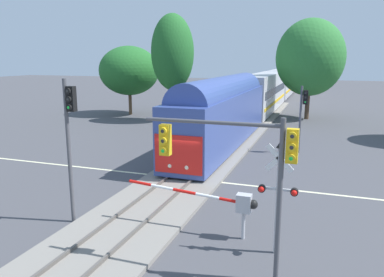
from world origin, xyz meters
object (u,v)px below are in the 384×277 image
object	(u,v)px
traffic_signal_median	(70,129)
crossing_gate_near	(230,202)
pine_left_background	(129,71)
traffic_signal_far_side	(303,109)
commuter_train	(263,91)
elm_centre_background	(310,58)
crossing_signal_mast	(278,187)
traffic_signal_near_right	(239,158)
oak_behind_train	(173,53)

from	to	relation	value
traffic_signal_median	crossing_gate_near	bearing A→B (deg)	7.64
crossing_gate_near	pine_left_background	xyz separation A→B (m)	(-19.44, 28.10, 3.93)
traffic_signal_far_side	commuter_train	bearing A→B (deg)	106.48
commuter_train	traffic_signal_median	size ratio (longest dim) A/B	10.46
crossing_gate_near	traffic_signal_far_side	bearing A→B (deg)	83.25
traffic_signal_median	elm_centre_background	size ratio (longest dim) A/B	0.54
commuter_train	crossing_signal_mast	world-z (taller)	commuter_train
traffic_signal_far_side	traffic_signal_near_right	world-z (taller)	traffic_signal_near_right
traffic_signal_far_side	traffic_signal_near_right	xyz separation A→B (m)	(-0.91, -17.26, 0.60)
oak_behind_train	pine_left_background	world-z (taller)	oak_behind_train
crossing_gate_near	crossing_signal_mast	bearing A→B (deg)	-21.23
traffic_signal_median	oak_behind_train	bearing A→B (deg)	103.00
crossing_gate_near	elm_centre_background	bearing A→B (deg)	87.55
crossing_gate_near	traffic_signal_near_right	bearing A→B (deg)	-71.68
commuter_train	pine_left_background	xyz separation A→B (m)	(-15.28, -6.58, 2.61)
commuter_train	traffic_signal_near_right	distance (m)	37.54
crossing_gate_near	traffic_signal_median	size ratio (longest dim) A/B	0.89
commuter_train	traffic_signal_median	world-z (taller)	traffic_signal_median
crossing_signal_mast	pine_left_background	distance (m)	35.95
commuter_train	pine_left_background	distance (m)	16.85
pine_left_background	elm_centre_background	world-z (taller)	elm_centre_background
crossing_gate_near	traffic_signal_near_right	distance (m)	3.61
traffic_signal_far_side	traffic_signal_near_right	size ratio (longest dim) A/B	0.95
crossing_gate_near	traffic_signal_far_side	xyz separation A→B (m)	(1.75, 14.75, 1.86)
traffic_signal_near_right	oak_behind_train	size ratio (longest dim) A/B	0.45
traffic_signal_far_side	pine_left_background	distance (m)	25.12
traffic_signal_far_side	elm_centre_background	world-z (taller)	elm_centre_background
traffic_signal_median	pine_left_background	xyz separation A→B (m)	(-12.99, 28.96, 1.32)
crossing_signal_mast	elm_centre_background	size ratio (longest dim) A/B	0.37
traffic_signal_near_right	oak_behind_train	bearing A→B (deg)	115.86
traffic_signal_median	traffic_signal_near_right	size ratio (longest dim) A/B	1.17
crossing_signal_mast	traffic_signal_far_side	world-z (taller)	traffic_signal_far_side
elm_centre_background	traffic_signal_far_side	bearing A→B (deg)	-88.66
crossing_gate_near	oak_behind_train	bearing A→B (deg)	116.58
traffic_signal_median	traffic_signal_far_side	distance (m)	17.65
crossing_gate_near	traffic_signal_far_side	distance (m)	14.97
pine_left_background	elm_centre_background	distance (m)	21.14
commuter_train	traffic_signal_near_right	size ratio (longest dim) A/B	12.26
traffic_signal_far_side	traffic_signal_near_right	distance (m)	17.29
crossing_signal_mast	elm_centre_background	distance (m)	32.63
crossing_signal_mast	traffic_signal_near_right	size ratio (longest dim) A/B	0.79
oak_behind_train	pine_left_background	size ratio (longest dim) A/B	1.38
crossing_gate_near	pine_left_background	bearing A→B (deg)	124.67
commuter_train	crossing_signal_mast	bearing A→B (deg)	-80.36
traffic_signal_median	pine_left_background	world-z (taller)	pine_left_background
oak_behind_train	pine_left_background	bearing A→B (deg)	154.21
crossing_signal_mast	elm_centre_background	xyz separation A→B (m)	(-0.51, 32.33, 4.41)
commuter_train	pine_left_background	size ratio (longest dim) A/B	7.60
commuter_train	traffic_signal_far_side	distance (m)	20.79
commuter_train	crossing_gate_near	bearing A→B (deg)	-83.17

